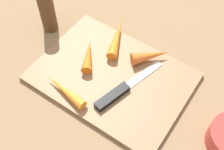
# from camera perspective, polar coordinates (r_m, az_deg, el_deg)

# --- Properties ---
(ground_plane) EXTENTS (1.40, 1.40, 0.00)m
(ground_plane) POSITION_cam_1_polar(r_m,az_deg,el_deg) (0.71, -0.00, -0.57)
(ground_plane) COLOR #8C6D4C
(cutting_board) EXTENTS (0.36, 0.26, 0.01)m
(cutting_board) POSITION_cam_1_polar(r_m,az_deg,el_deg) (0.70, -0.00, -0.29)
(cutting_board) COLOR #99704C
(cutting_board) RESTS_ON ground_plane
(knife) EXTENTS (0.07, 0.20, 0.01)m
(knife) POSITION_cam_1_polar(r_m,az_deg,el_deg) (0.66, 0.92, -3.59)
(knife) COLOR #B7B7BC
(knife) RESTS_ON cutting_board
(carrot_longest) EXTENTS (0.08, 0.13, 0.03)m
(carrot_longest) POSITION_cam_1_polar(r_m,az_deg,el_deg) (0.76, 0.94, 7.36)
(carrot_longest) COLOR orange
(carrot_longest) RESTS_ON cutting_board
(carrot_long) EXTENTS (0.12, 0.04, 0.02)m
(carrot_long) POSITION_cam_1_polar(r_m,az_deg,el_deg) (0.67, -9.19, -2.99)
(carrot_long) COLOR orange
(carrot_long) RESTS_ON cutting_board
(carrot_short) EXTENTS (0.07, 0.09, 0.03)m
(carrot_short) POSITION_cam_1_polar(r_m,az_deg,el_deg) (0.72, -4.63, 3.81)
(carrot_short) COLOR orange
(carrot_short) RESTS_ON cutting_board
(carrot_shortest) EXTENTS (0.09, 0.09, 0.03)m
(carrot_shortest) POSITION_cam_1_polar(r_m,az_deg,el_deg) (0.72, 7.45, 3.74)
(carrot_shortest) COLOR orange
(carrot_shortest) RESTS_ON cutting_board
(pepper_grinder) EXTENTS (0.04, 0.04, 0.13)m
(pepper_grinder) POSITION_cam_1_polar(r_m,az_deg,el_deg) (0.79, -12.57, 12.23)
(pepper_grinder) COLOR brown
(pepper_grinder) RESTS_ON ground_plane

